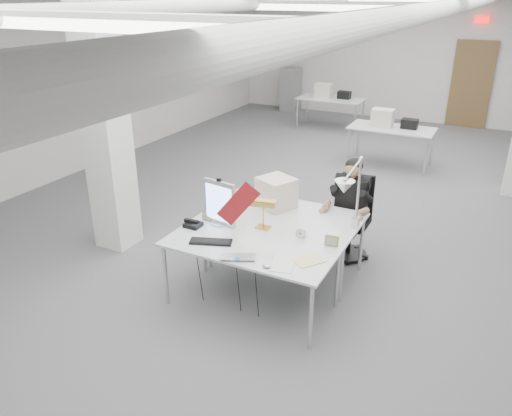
% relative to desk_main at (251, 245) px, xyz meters
% --- Properties ---
extents(room_shell, '(10.04, 14.04, 3.24)m').
position_rel_desk_main_xyz_m(room_shell, '(0.04, 2.63, 0.95)').
color(room_shell, '#545456').
rests_on(room_shell, ground).
extents(desk_main, '(1.80, 0.90, 0.02)m').
position_rel_desk_main_xyz_m(desk_main, '(0.00, 0.00, 0.00)').
color(desk_main, silver).
rests_on(desk_main, room_shell).
extents(desk_second, '(1.80, 0.90, 0.02)m').
position_rel_desk_main_xyz_m(desk_second, '(0.00, 0.90, 0.00)').
color(desk_second, silver).
rests_on(desk_second, room_shell).
extents(bg_desk_a, '(1.60, 0.80, 0.02)m').
position_rel_desk_main_xyz_m(bg_desk_a, '(0.20, 5.50, 0.00)').
color(bg_desk_a, silver).
rests_on(bg_desk_a, room_shell).
extents(bg_desk_b, '(1.60, 0.80, 0.02)m').
position_rel_desk_main_xyz_m(bg_desk_b, '(-1.80, 7.70, 0.00)').
color(bg_desk_b, silver).
rests_on(bg_desk_b, room_shell).
extents(filing_cabinet, '(0.45, 0.55, 1.20)m').
position_rel_desk_main_xyz_m(filing_cabinet, '(-3.50, 9.15, -0.14)').
color(filing_cabinet, gray).
rests_on(filing_cabinet, room_shell).
extents(office_chair, '(0.62, 0.62, 1.16)m').
position_rel_desk_main_xyz_m(office_chair, '(0.61, 1.56, -0.16)').
color(office_chair, black).
rests_on(office_chair, room_shell).
extents(seated_person, '(0.50, 0.60, 0.84)m').
position_rel_desk_main_xyz_m(seated_person, '(0.61, 1.51, 0.16)').
color(seated_person, black).
rests_on(seated_person, office_chair).
extents(monitor, '(0.42, 0.10, 0.52)m').
position_rel_desk_main_xyz_m(monitor, '(-0.54, 0.28, 0.27)').
color(monitor, silver).
rests_on(monitor, desk_main).
extents(pennant, '(0.46, 0.19, 0.52)m').
position_rel_desk_main_xyz_m(pennant, '(-0.28, 0.25, 0.32)').
color(pennant, maroon).
rests_on(pennant, monitor).
extents(keyboard, '(0.47, 0.29, 0.02)m').
position_rel_desk_main_xyz_m(keyboard, '(-0.39, -0.16, 0.02)').
color(keyboard, black).
rests_on(keyboard, desk_main).
extents(laptop, '(0.42, 0.35, 0.03)m').
position_rel_desk_main_xyz_m(laptop, '(0.05, -0.38, 0.03)').
color(laptop, '#B4B4B9').
rests_on(laptop, desk_main).
extents(mouse, '(0.10, 0.07, 0.04)m').
position_rel_desk_main_xyz_m(mouse, '(0.36, -0.35, 0.03)').
color(mouse, '#BCBCC1').
rests_on(mouse, desk_main).
extents(bankers_lamp, '(0.35, 0.19, 0.37)m').
position_rel_desk_main_xyz_m(bankers_lamp, '(-0.06, 0.41, 0.20)').
color(bankers_lamp, gold).
rests_on(bankers_lamp, desk_main).
extents(desk_phone, '(0.18, 0.16, 0.04)m').
position_rel_desk_main_xyz_m(desk_phone, '(-0.77, 0.08, 0.03)').
color(desk_phone, black).
rests_on(desk_phone, desk_main).
extents(picture_frame_left, '(0.14, 0.05, 0.11)m').
position_rel_desk_main_xyz_m(picture_frame_left, '(-0.71, 0.29, 0.07)').
color(picture_frame_left, '#A66F47').
rests_on(picture_frame_left, desk_main).
extents(picture_frame_right, '(0.15, 0.05, 0.11)m').
position_rel_desk_main_xyz_m(picture_frame_right, '(0.76, 0.35, 0.07)').
color(picture_frame_right, olive).
rests_on(picture_frame_right, desk_main).
extents(desk_clock, '(0.11, 0.04, 0.11)m').
position_rel_desk_main_xyz_m(desk_clock, '(0.40, 0.38, 0.06)').
color(desk_clock, '#B8B8BD').
rests_on(desk_clock, desk_main).
extents(paper_stack_a, '(0.30, 0.37, 0.01)m').
position_rel_desk_main_xyz_m(paper_stack_a, '(0.47, -0.23, 0.02)').
color(paper_stack_a, silver).
rests_on(paper_stack_a, desk_main).
extents(paper_stack_b, '(0.31, 0.33, 0.01)m').
position_rel_desk_main_xyz_m(paper_stack_b, '(0.67, -0.06, 0.02)').
color(paper_stack_b, '#FBD696').
rests_on(paper_stack_b, desk_main).
extents(paper_stack_c, '(0.26, 0.24, 0.01)m').
position_rel_desk_main_xyz_m(paper_stack_c, '(0.71, 0.02, 0.02)').
color(paper_stack_c, silver).
rests_on(paper_stack_c, desk_main).
extents(beige_monitor, '(0.51, 0.50, 0.37)m').
position_rel_desk_main_xyz_m(beige_monitor, '(-0.18, 1.01, 0.20)').
color(beige_monitor, beige).
rests_on(beige_monitor, desk_second).
extents(architect_lamp, '(0.45, 0.77, 0.94)m').
position_rel_desk_main_xyz_m(architect_lamp, '(0.85, 0.65, 0.48)').
color(architect_lamp, silver).
rests_on(architect_lamp, desk_second).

